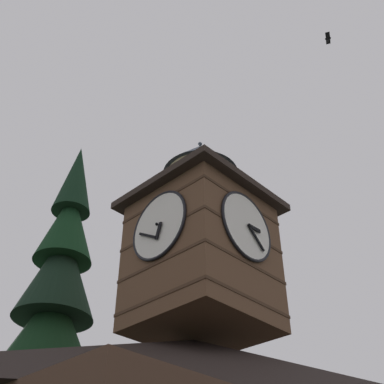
# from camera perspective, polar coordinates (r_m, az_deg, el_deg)

# --- Properties ---
(clock_tower) EXTENTS (4.50, 4.50, 7.68)m
(clock_tower) POSITION_cam_1_polar(r_m,az_deg,el_deg) (17.26, 1.05, -5.47)
(clock_tower) COLOR brown
(clock_tower) RESTS_ON building_main
(pine_tree_behind) EXTENTS (5.35, 5.35, 18.05)m
(pine_tree_behind) POSITION_cam_1_polar(r_m,az_deg,el_deg) (20.41, -16.29, -18.77)
(pine_tree_behind) COLOR #473323
(pine_tree_behind) RESTS_ON ground_plane
(flying_bird_low) EXTENTS (0.62, 0.44, 0.14)m
(flying_bird_low) POSITION_cam_1_polar(r_m,az_deg,el_deg) (23.03, 14.95, 16.23)
(flying_bird_low) COLOR black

